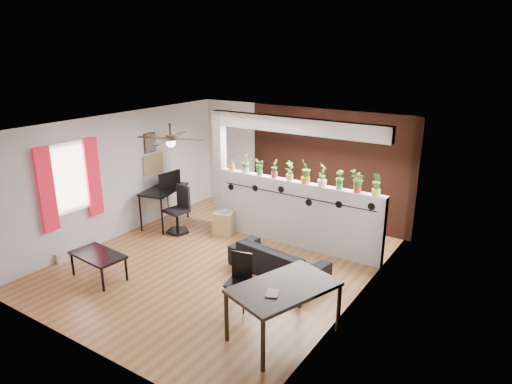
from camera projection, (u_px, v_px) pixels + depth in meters
The scene contains 31 objects.
room_shell at pixel (218, 197), 8.18m from camera, with size 6.30×7.10×2.90m.
partition_wall at pixel (296, 214), 9.15m from camera, with size 3.60×0.18×1.35m, color #BCBCC1.
ceiling_header at pixel (299, 126), 8.61m from camera, with size 3.60×0.18×0.30m, color white.
pier_column at pixel (220, 170), 9.95m from camera, with size 0.22×0.20×2.60m, color #BCBCC1.
brick_panel at pixel (328, 168), 10.13m from camera, with size 3.90×0.05×2.60m, color #96412B.
vine_decal at pixel (295, 196), 8.95m from camera, with size 3.31×0.01×0.30m.
window_assembly at pixel (70, 180), 8.48m from camera, with size 0.09×1.30×1.55m.
baseboard_heater at pixel (79, 250), 8.91m from camera, with size 0.08×1.00×0.18m, color silver.
corkboard at pixel (153, 164), 10.26m from camera, with size 0.03×0.60×0.45m, color olive.
framed_art at pixel (150, 143), 10.07m from camera, with size 0.03×0.34×0.44m.
ceiling_fan at pixel (171, 140), 8.04m from camera, with size 1.19×1.19×0.43m.
potted_plant_0 at pixel (232, 161), 9.71m from camera, with size 0.22×0.20×0.36m.
potted_plant_1 at pixel (246, 163), 9.52m from camera, with size 0.24×0.25×0.40m.
potted_plant_2 at pixel (260, 166), 9.34m from camera, with size 0.22×0.21×0.36m.
potted_plant_3 at pixel (274, 168), 9.16m from camera, with size 0.20×0.22×0.37m.
potted_plant_4 at pixel (290, 170), 8.97m from camera, with size 0.23×0.25×0.39m.
potted_plant_5 at pixel (306, 171), 8.78m from camera, with size 0.21×0.26×0.47m.
potted_plant_6 at pixel (322, 173), 8.60m from camera, with size 0.27×0.30×0.47m.
potted_plant_7 at pixel (340, 179), 8.43m from camera, with size 0.19×0.16×0.36m.
potted_plant_8 at pixel (358, 181), 8.24m from camera, with size 0.22×0.24×0.40m.
potted_plant_9 at pixel (377, 183), 8.06m from camera, with size 0.28×0.27×0.42m.
sofa at pixel (278, 260), 8.14m from camera, with size 1.74×0.68×0.51m, color black.
cube_shelf at pixel (224, 223), 9.84m from camera, with size 0.40×0.36×0.49m, color tan.
cup at pixel (225, 211), 9.72m from camera, with size 0.12×0.12×0.09m, color gray.
computer_desk at pixel (164, 192), 10.20m from camera, with size 0.86×1.29×0.86m.
monitor at pixel (168, 182), 10.27m from camera, with size 0.06×0.35×0.20m, color black.
office_chair at pixel (179, 213), 9.86m from camera, with size 0.53×0.53×1.02m.
dining_table at pixel (284, 291), 6.21m from camera, with size 1.30×1.65×0.79m.
book at pixel (266, 293), 5.99m from camera, with size 0.16×0.22×0.02m, color gray.
folding_chair at pixel (240, 275), 7.04m from camera, with size 0.42×0.42×0.87m.
coffee_table at pixel (98, 256), 7.90m from camera, with size 1.03×0.63×0.46m.
Camera 1 is at (4.79, -6.13, 3.90)m, focal length 32.00 mm.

